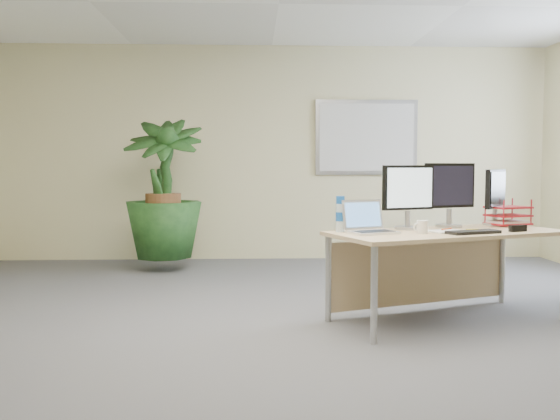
{
  "coord_description": "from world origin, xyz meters",
  "views": [
    {
      "loc": [
        -0.26,
        -3.94,
        1.18
      ],
      "look_at": [
        -0.06,
        0.35,
        0.88
      ],
      "focal_mm": 40.0,
      "sensor_mm": 36.0,
      "label": 1
    }
  ],
  "objects_px": {
    "floor_plant": "(163,205)",
    "monitor_left": "(408,193)",
    "laptop": "(369,225)",
    "monitor_right": "(450,191)",
    "desk": "(439,248)"
  },
  "relations": [
    {
      "from": "desk",
      "to": "floor_plant",
      "type": "bearing_deg",
      "value": 136.42
    },
    {
      "from": "monitor_left",
      "to": "monitor_right",
      "type": "distance_m",
      "value": 0.41
    },
    {
      "from": "monitor_left",
      "to": "desk",
      "type": "bearing_deg",
      "value": -16.07
    },
    {
      "from": "floor_plant",
      "to": "monitor_left",
      "type": "xyz_separation_m",
      "value": [
        2.22,
        -2.27,
        0.23
      ]
    },
    {
      "from": "monitor_right",
      "to": "laptop",
      "type": "xyz_separation_m",
      "value": [
        -0.73,
        -0.4,
        -0.24
      ]
    },
    {
      "from": "desk",
      "to": "floor_plant",
      "type": "relative_size",
      "value": 1.3
    },
    {
      "from": "desk",
      "to": "monitor_right",
      "type": "xyz_separation_m",
      "value": [
        0.14,
        0.22,
        0.44
      ]
    },
    {
      "from": "laptop",
      "to": "monitor_right",
      "type": "bearing_deg",
      "value": 28.73
    },
    {
      "from": "monitor_left",
      "to": "laptop",
      "type": "distance_m",
      "value": 0.49
    },
    {
      "from": "floor_plant",
      "to": "desk",
      "type": "bearing_deg",
      "value": -43.58
    },
    {
      "from": "monitor_right",
      "to": "desk",
      "type": "bearing_deg",
      "value": -123.58
    },
    {
      "from": "monitor_right",
      "to": "laptop",
      "type": "height_order",
      "value": "monitor_right"
    },
    {
      "from": "monitor_right",
      "to": "laptop",
      "type": "bearing_deg",
      "value": -151.27
    },
    {
      "from": "desk",
      "to": "monitor_right",
      "type": "distance_m",
      "value": 0.51
    },
    {
      "from": "monitor_left",
      "to": "floor_plant",
      "type": "bearing_deg",
      "value": 134.41
    }
  ]
}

